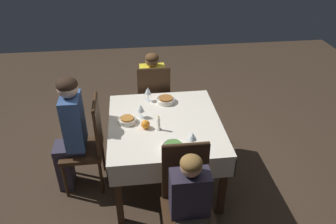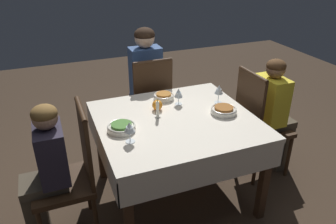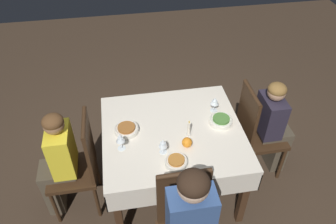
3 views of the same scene
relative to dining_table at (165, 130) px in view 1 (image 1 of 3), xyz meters
The scene contains 16 objects.
ground_plane 0.66m from the dining_table, ahead, with size 8.00×8.00×0.00m, color #3D2D21.
dining_table is the anchor object (origin of this frame).
chair_north 0.77m from the dining_table, 86.82° to the left, with size 0.41×0.41×1.01m.
chair_east 0.82m from the dining_table, ahead, with size 0.41×0.41×1.01m.
chair_west 0.82m from the dining_table, behind, with size 0.41×0.41×1.01m.
person_adult_denim 0.92m from the dining_table, 87.36° to the left, with size 0.30×0.34×1.26m.
person_child_yellow 0.98m from the dining_table, ahead, with size 0.33×0.30×1.10m.
person_child_dark 0.99m from the dining_table, behind, with size 0.33×0.30×1.06m.
bowl_north 0.38m from the dining_table, 83.97° to the left, with size 0.17×0.17×0.06m.
wine_glass_north 0.32m from the dining_table, 62.43° to the left, with size 0.07×0.07×0.14m.
bowl_east 0.41m from the dining_table, ahead, with size 0.20×0.20×0.06m.
wine_glass_east 0.50m from the dining_table, 16.73° to the left, with size 0.07×0.07×0.16m.
bowl_west 0.45m from the dining_table, behind, with size 0.20×0.20×0.06m.
wine_glass_west 0.50m from the dining_table, 154.79° to the right, with size 0.07×0.07×0.15m.
candle_centerpiece 0.21m from the dining_table, 150.23° to the left, with size 0.04×0.04×0.16m.
orange_fruit 0.25m from the dining_table, 112.65° to the left, with size 0.08×0.08×0.08m, color orange.
Camera 1 is at (-2.64, 0.28, 2.53)m, focal length 35.00 mm.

